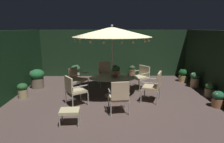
% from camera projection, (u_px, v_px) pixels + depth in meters
% --- Properties ---
extents(ground_plane, '(8.05, 7.43, 0.02)m').
position_uv_depth(ground_plane, '(116.00, 99.00, 7.02)').
color(ground_plane, brown).
extents(hedge_backdrop_rear, '(8.05, 0.30, 2.40)m').
position_uv_depth(hedge_backdrop_rear, '(114.00, 53.00, 10.23)').
color(hedge_backdrop_rear, '#1B321D').
rests_on(hedge_backdrop_rear, ground_plane).
extents(hedge_backdrop_left, '(0.30, 7.43, 2.40)m').
position_uv_depth(hedge_backdrop_left, '(3.00, 66.00, 6.70)').
color(hedge_backdrop_left, '#15341A').
rests_on(hedge_backdrop_left, ground_plane).
extents(patio_dining_table, '(1.70, 1.13, 0.70)m').
position_uv_depth(patio_dining_table, '(112.00, 81.00, 7.20)').
color(patio_dining_table, '#B3B5AB').
rests_on(patio_dining_table, ground_plane).
extents(patio_umbrella, '(2.78, 2.78, 2.60)m').
position_uv_depth(patio_umbrella, '(112.00, 32.00, 6.81)').
color(patio_umbrella, '#B3AFA3').
rests_on(patio_umbrella, ground_plane).
extents(centerpiece_planter, '(0.34, 0.34, 0.47)m').
position_uv_depth(centerpiece_planter, '(115.00, 70.00, 7.20)').
color(centerpiece_planter, '#A96248').
rests_on(centerpiece_planter, patio_dining_table).
extents(patio_chair_north, '(0.77, 0.79, 1.05)m').
position_uv_depth(patio_chair_north, '(154.00, 85.00, 6.64)').
color(patio_chair_north, '#B4B5A5').
rests_on(patio_chair_north, ground_plane).
extents(patio_chair_northeast, '(0.84, 0.85, 0.95)m').
position_uv_depth(patio_chair_northeast, '(141.00, 75.00, 8.11)').
color(patio_chair_northeast, '#BBB0A7').
rests_on(patio_chair_northeast, ground_plane).
extents(patio_chair_east, '(0.68, 0.72, 1.00)m').
position_uv_depth(patio_chair_east, '(105.00, 72.00, 8.67)').
color(patio_chair_east, '#B3AEA3').
rests_on(patio_chair_east, ground_plane).
extents(patio_chair_southeast, '(0.74, 0.75, 0.95)m').
position_uv_depth(patio_chair_southeast, '(77.00, 77.00, 7.79)').
color(patio_chair_southeast, '#B6B3AC').
rests_on(patio_chair_southeast, ground_plane).
extents(patio_chair_south, '(0.79, 0.79, 0.98)m').
position_uv_depth(patio_chair_south, '(74.00, 89.00, 6.32)').
color(patio_chair_south, '#B4B0A7').
rests_on(patio_chair_south, ground_plane).
extents(patio_chair_southwest, '(0.64, 0.64, 1.01)m').
position_uv_depth(patio_chair_southwest, '(119.00, 95.00, 5.71)').
color(patio_chair_southwest, '#BBB4AC').
rests_on(patio_chair_southwest, ground_plane).
extents(ottoman_footrest, '(0.53, 0.42, 0.41)m').
position_uv_depth(ottoman_footrest, '(70.00, 112.00, 5.10)').
color(ottoman_footrest, '#BBB7A7').
rests_on(ottoman_footrest, ground_plane).
extents(potted_plant_left_far, '(0.38, 0.38, 0.53)m').
position_uv_depth(potted_plant_left_far, '(218.00, 99.00, 6.24)').
color(potted_plant_left_far, '#A76D45').
rests_on(potted_plant_left_far, ground_plane).
extents(potted_plant_back_right, '(0.34, 0.35, 0.53)m').
position_uv_depth(potted_plant_back_right, '(210.00, 90.00, 7.19)').
color(potted_plant_back_right, '#887353').
rests_on(potted_plant_back_right, ground_plane).
extents(potted_plant_back_center, '(0.44, 0.44, 0.58)m').
position_uv_depth(potted_plant_back_center, '(183.00, 75.00, 9.23)').
color(potted_plant_back_center, tan).
rests_on(potted_plant_back_center, ground_plane).
extents(potted_plant_front_corner, '(0.43, 0.42, 0.65)m').
position_uv_depth(potted_plant_front_corner, '(195.00, 79.00, 8.33)').
color(potted_plant_front_corner, tan).
rests_on(potted_plant_front_corner, ground_plane).
extents(potted_plant_right_far, '(0.34, 0.34, 0.61)m').
position_uv_depth(potted_plant_right_far, '(132.00, 71.00, 10.01)').
color(potted_plant_right_far, olive).
rests_on(potted_plant_right_far, ground_plane).
extents(potted_plant_right_near, '(0.37, 0.37, 0.55)m').
position_uv_depth(potted_plant_right_near, '(23.00, 90.00, 7.07)').
color(potted_plant_right_near, tan).
rests_on(potted_plant_right_near, ground_plane).
extents(potted_plant_left_near, '(0.61, 0.61, 0.80)m').
position_uv_depth(potted_plant_left_near, '(37.00, 78.00, 8.23)').
color(potted_plant_left_near, '#7A6955').
rests_on(potted_plant_left_near, ground_plane).
extents(potted_plant_back_left, '(0.50, 0.50, 0.62)m').
position_uv_depth(potted_plant_back_left, '(76.00, 70.00, 10.09)').
color(potted_plant_back_left, beige).
rests_on(potted_plant_back_left, ground_plane).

